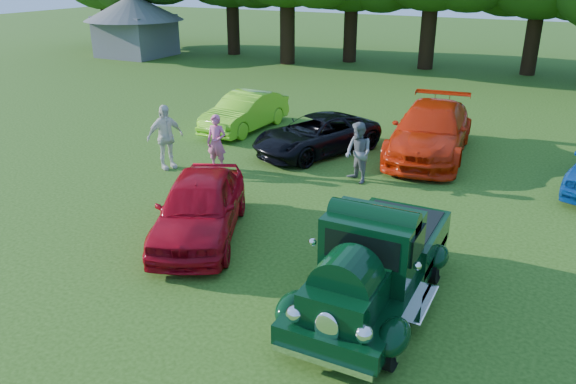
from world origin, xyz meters
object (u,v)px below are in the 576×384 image
at_px(spectator_pink, 217,142).
at_px(back_car_black, 316,135).
at_px(gazebo, 134,18).
at_px(back_car_lime, 245,112).
at_px(red_convertible, 200,206).
at_px(back_car_orange, 431,131).
at_px(hero_pickup, 374,264).
at_px(spectator_white, 165,137).
at_px(spectator_grey, 358,153).

bearing_deg(spectator_pink, back_car_black, 45.82).
bearing_deg(gazebo, back_car_lime, -37.99).
bearing_deg(back_car_lime, spectator_pink, -67.65).
xyz_separation_m(red_convertible, back_car_orange, (3.16, 8.07, 0.09)).
distance_m(hero_pickup, red_convertible, 4.40).
bearing_deg(spectator_pink, red_convertible, -69.19).
bearing_deg(spectator_white, back_car_lime, 27.65).
bearing_deg(back_car_black, spectator_pink, -102.46).
relative_size(red_convertible, spectator_white, 2.18).
bearing_deg(hero_pickup, gazebo, 138.31).
bearing_deg(spectator_pink, spectator_white, -163.58).
bearing_deg(gazebo, red_convertible, -46.33).
distance_m(back_car_lime, spectator_grey, 6.41).
xyz_separation_m(back_car_orange, spectator_grey, (-1.21, -3.29, 0.05)).
distance_m(red_convertible, back_car_lime, 8.75).
bearing_deg(back_car_black, hero_pickup, -35.34).
relative_size(back_car_black, spectator_grey, 2.57).
bearing_deg(spectator_white, red_convertible, -106.34).
xyz_separation_m(back_car_black, spectator_white, (-3.38, -3.36, 0.36)).
distance_m(back_car_black, spectator_grey, 2.82).
height_order(red_convertible, spectator_pink, spectator_pink).
distance_m(back_car_lime, back_car_black, 3.70).
distance_m(hero_pickup, back_car_black, 8.71).
xyz_separation_m(back_car_lime, spectator_white, (0.08, -4.68, 0.29)).
relative_size(spectator_pink, spectator_white, 0.85).
relative_size(back_car_lime, spectator_pink, 2.48).
height_order(back_car_lime, spectator_pink, spectator_pink).
bearing_deg(back_car_black, gazebo, 168.44).
xyz_separation_m(back_car_black, gazebo, (-19.14, 13.56, 1.79)).
bearing_deg(back_car_orange, spectator_white, -150.00).
relative_size(hero_pickup, spectator_grey, 2.73).
xyz_separation_m(hero_pickup, back_car_lime, (-7.93, 8.79, -0.11)).
bearing_deg(hero_pickup, spectator_grey, 112.94).
bearing_deg(back_car_orange, red_convertible, -116.91).
bearing_deg(back_car_orange, spectator_pink, -147.51).
distance_m(red_convertible, spectator_white, 4.83).
height_order(back_car_orange, spectator_white, spectator_white).
bearing_deg(red_convertible, spectator_white, 112.88).
bearing_deg(spectator_grey, spectator_white, -130.26).
xyz_separation_m(back_car_lime, back_car_orange, (6.77, 0.10, 0.13)).
height_order(back_car_black, spectator_grey, spectator_grey).
height_order(back_car_lime, spectator_white, spectator_white).
height_order(back_car_black, gazebo, gazebo).
relative_size(back_car_black, gazebo, 0.69).
bearing_deg(hero_pickup, back_car_lime, 132.07).
xyz_separation_m(hero_pickup, back_car_orange, (-1.16, 8.89, 0.01)).
height_order(hero_pickup, back_car_orange, hero_pickup).
distance_m(spectator_pink, spectator_grey, 4.19).
height_order(spectator_pink, spectator_white, spectator_white).
xyz_separation_m(hero_pickup, gazebo, (-23.62, 21.04, 1.61)).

